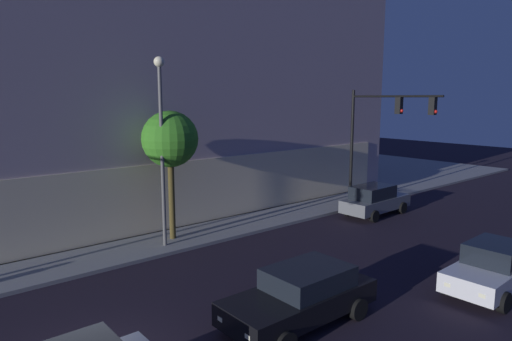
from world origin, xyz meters
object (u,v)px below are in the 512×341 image
(modern_building, at_px, (127,60))
(traffic_light_far_corner, at_px, (382,124))
(car_grey, at_px, (375,200))
(car_white, at_px, (493,268))
(sidewalk_tree, at_px, (170,140))
(car_black, at_px, (302,295))
(street_lamp_sidewalk, at_px, (161,130))

(modern_building, xyz_separation_m, traffic_light_far_corner, (8.57, -14.21, -3.94))
(traffic_light_far_corner, height_order, car_grey, traffic_light_far_corner)
(car_white, xyz_separation_m, car_grey, (5.43, 8.57, 0.04))
(sidewalk_tree, distance_m, car_black, 9.85)
(street_lamp_sidewalk, relative_size, car_white, 1.94)
(sidewalk_tree, distance_m, car_grey, 12.04)
(traffic_light_far_corner, distance_m, street_lamp_sidewalk, 12.87)
(street_lamp_sidewalk, bearing_deg, sidewalk_tree, 40.95)
(car_white, bearing_deg, car_grey, 57.61)
(modern_building, xyz_separation_m, car_black, (-4.27, -20.51, -8.14))
(traffic_light_far_corner, bearing_deg, sidewalk_tree, 167.08)
(traffic_light_far_corner, height_order, car_white, traffic_light_far_corner)
(street_lamp_sidewalk, height_order, car_grey, street_lamp_sidewalk)
(modern_building, relative_size, car_white, 7.14)
(modern_building, bearing_deg, car_white, -84.61)
(street_lamp_sidewalk, distance_m, sidewalk_tree, 1.14)
(car_white, bearing_deg, traffic_light_far_corner, 54.52)
(car_white, bearing_deg, sidewalk_tree, 115.40)
(modern_building, distance_m, car_white, 24.66)
(traffic_light_far_corner, bearing_deg, car_grey, -157.48)
(traffic_light_far_corner, bearing_deg, car_black, -153.88)
(street_lamp_sidewalk, xyz_separation_m, sidewalk_tree, (0.76, 0.66, -0.53))
(street_lamp_sidewalk, xyz_separation_m, car_white, (6.32, -11.04, -4.35))
(traffic_light_far_corner, xyz_separation_m, sidewalk_tree, (-11.94, 2.74, -0.38))
(car_black, xyz_separation_m, car_grey, (11.89, 5.90, 0.04))
(modern_building, xyz_separation_m, street_lamp_sidewalk, (-4.13, -12.13, -3.79))
(street_lamp_sidewalk, bearing_deg, car_white, -60.23)
(street_lamp_sidewalk, height_order, car_white, street_lamp_sidewalk)
(modern_building, xyz_separation_m, sidewalk_tree, (-3.37, -11.47, -4.32))
(car_black, relative_size, car_grey, 1.06)
(traffic_light_far_corner, bearing_deg, street_lamp_sidewalk, 170.70)
(traffic_light_far_corner, relative_size, car_grey, 1.50)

